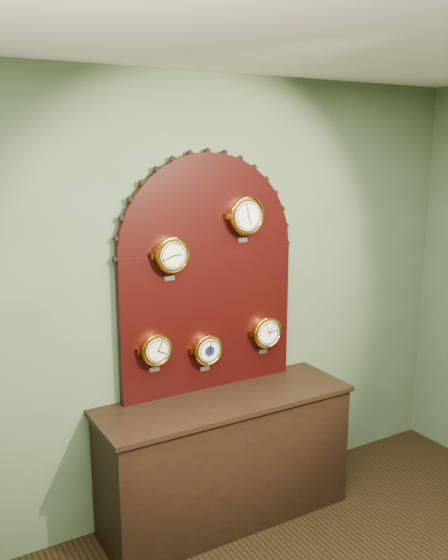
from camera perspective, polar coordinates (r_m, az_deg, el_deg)
wall_back at (r=3.85m, az=-1.87°, el=-1.92°), size 4.00×0.00×4.00m
shop_counter at (r=4.00m, az=0.15°, el=-16.79°), size 1.60×0.50×0.80m
display_board at (r=3.75m, az=-1.53°, el=1.26°), size 1.26×0.06×1.53m
roman_clock at (r=3.55m, az=-5.02°, el=2.40°), size 0.22×0.08×0.27m
arabic_clock at (r=3.77m, az=2.08°, el=6.14°), size 0.25×0.08×0.30m
hygrometer at (r=3.65m, az=-6.49°, el=-6.57°), size 0.20×0.08×0.25m
barometer at (r=3.81m, az=-1.61°, el=-6.64°), size 0.20×0.08×0.25m
tide_clock at (r=4.02m, az=4.02°, el=-4.97°), size 0.22×0.08×0.27m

